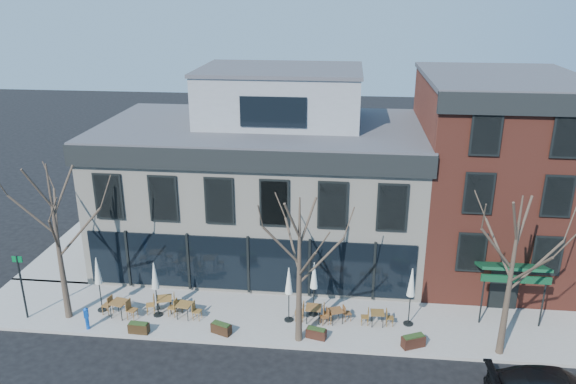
# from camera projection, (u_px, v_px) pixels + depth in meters

# --- Properties ---
(ground) EXTENTS (120.00, 120.00, 0.00)m
(ground) POSITION_uv_depth(u_px,v_px,m) (249.00, 296.00, 29.98)
(ground) COLOR black
(ground) RESTS_ON ground
(sidewalk_front) EXTENTS (33.50, 4.70, 0.15)m
(sidewalk_front) POSITION_uv_depth(u_px,v_px,m) (307.00, 320.00, 27.61)
(sidewalk_front) COLOR gray
(sidewalk_front) RESTS_ON ground
(sidewalk_side) EXTENTS (4.50, 12.00, 0.15)m
(sidewalk_side) POSITION_uv_depth(u_px,v_px,m) (96.00, 238.00, 36.70)
(sidewalk_side) COLOR gray
(sidewalk_side) RESTS_ON ground
(corner_building) EXTENTS (18.39, 10.39, 11.10)m
(corner_building) POSITION_uv_depth(u_px,v_px,m) (264.00, 182.00, 33.09)
(corner_building) COLOR beige
(corner_building) RESTS_ON ground
(red_brick_building) EXTENTS (8.20, 11.78, 11.18)m
(red_brick_building) POSITION_uv_depth(u_px,v_px,m) (491.00, 175.00, 31.38)
(red_brick_building) COLOR maroon
(red_brick_building) RESTS_ON ground
(tree_corner) EXTENTS (3.93, 3.98, 7.92)m
(tree_corner) POSITION_uv_depth(u_px,v_px,m) (58.00, 241.00, 26.39)
(tree_corner) COLOR #382B21
(tree_corner) RESTS_ON sidewalk_front
(tree_mid) EXTENTS (3.50, 3.55, 7.04)m
(tree_mid) POSITION_uv_depth(u_px,v_px,m) (299.00, 269.00, 24.73)
(tree_mid) COLOR #382B21
(tree_mid) RESTS_ON sidewalk_front
(tree_right) EXTENTS (3.72, 3.77, 7.48)m
(tree_right) POSITION_uv_depth(u_px,v_px,m) (511.00, 276.00, 23.73)
(tree_right) COLOR #382B21
(tree_right) RESTS_ON sidewalk_front
(sign_pole) EXTENTS (0.50, 0.10, 3.40)m
(sign_pole) POSITION_uv_depth(u_px,v_px,m) (21.00, 283.00, 27.06)
(sign_pole) COLOR black
(sign_pole) RESTS_ON sidewalk_front
(call_box) EXTENTS (0.23, 0.23, 1.17)m
(call_box) POSITION_uv_depth(u_px,v_px,m) (87.00, 318.00, 26.59)
(call_box) COLOR #0D48B3
(call_box) RESTS_ON sidewalk_front
(cafe_set_0) EXTENTS (1.97, 0.92, 1.01)m
(cafe_set_0) POSITION_uv_depth(u_px,v_px,m) (119.00, 307.00, 27.64)
(cafe_set_0) COLOR brown
(cafe_set_0) RESTS_ON sidewalk_front
(cafe_set_1) EXTENTS (1.90, 0.97, 0.97)m
(cafe_set_1) POSITION_uv_depth(u_px,v_px,m) (164.00, 303.00, 28.03)
(cafe_set_1) COLOR brown
(cafe_set_1) RESTS_ON sidewalk_front
(cafe_set_2) EXTENTS (1.80, 0.80, 0.93)m
(cafe_set_2) POSITION_uv_depth(u_px,v_px,m) (185.00, 309.00, 27.57)
(cafe_set_2) COLOR brown
(cafe_set_2) RESTS_ON sidewalk_front
(cafe_set_3) EXTENTS (1.86, 0.77, 0.98)m
(cafe_set_3) POSITION_uv_depth(u_px,v_px,m) (313.00, 312.00, 27.23)
(cafe_set_3) COLOR brown
(cafe_set_3) RESTS_ON sidewalk_front
(cafe_set_4) EXTENTS (1.60, 0.96, 0.83)m
(cafe_set_4) POSITION_uv_depth(u_px,v_px,m) (336.00, 315.00, 27.18)
(cafe_set_4) COLOR brown
(cafe_set_4) RESTS_ON sidewalk_front
(cafe_set_5) EXTENTS (1.61, 0.66, 0.84)m
(cafe_set_5) POSITION_uv_depth(u_px,v_px,m) (377.00, 317.00, 26.98)
(cafe_set_5) COLOR brown
(cafe_set_5) RESTS_ON sidewalk_front
(umbrella_0) EXTENTS (0.47, 0.47, 2.95)m
(umbrella_0) POSITION_uv_depth(u_px,v_px,m) (98.00, 274.00, 27.63)
(umbrella_0) COLOR black
(umbrella_0) RESTS_ON sidewalk_front
(umbrella_1) EXTENTS (0.47, 0.47, 2.91)m
(umbrella_1) POSITION_uv_depth(u_px,v_px,m) (155.00, 279.00, 27.20)
(umbrella_1) COLOR black
(umbrella_1) RESTS_ON sidewalk_front
(umbrella_2) EXTENTS (0.46, 0.46, 2.88)m
(umbrella_2) POSITION_uv_depth(u_px,v_px,m) (289.00, 284.00, 26.79)
(umbrella_2) COLOR black
(umbrella_2) RESTS_ON sidewalk_front
(umbrella_3) EXTENTS (0.46, 0.46, 2.89)m
(umbrella_3) POSITION_uv_depth(u_px,v_px,m) (314.00, 278.00, 27.27)
(umbrella_3) COLOR black
(umbrella_3) RESTS_ON sidewalk_front
(umbrella_4) EXTENTS (0.48, 0.48, 3.02)m
(umbrella_4) POSITION_uv_depth(u_px,v_px,m) (411.00, 285.00, 26.44)
(umbrella_4) COLOR black
(umbrella_4) RESTS_ON sidewalk_front
(planter_0) EXTENTS (0.97, 0.42, 0.54)m
(planter_0) POSITION_uv_depth(u_px,v_px,m) (139.00, 328.00, 26.41)
(planter_0) COLOR #322210
(planter_0) RESTS_ON sidewalk_front
(planter_1) EXTENTS (1.05, 0.72, 0.54)m
(planter_1) POSITION_uv_depth(u_px,v_px,m) (221.00, 328.00, 26.36)
(planter_1) COLOR black
(planter_1) RESTS_ON sidewalk_front
(planter_2) EXTENTS (0.99, 0.59, 0.52)m
(planter_2) POSITION_uv_depth(u_px,v_px,m) (316.00, 333.00, 26.01)
(planter_2) COLOR black
(planter_2) RESTS_ON sidewalk_front
(planter_3) EXTENTS (1.14, 0.83, 0.59)m
(planter_3) POSITION_uv_depth(u_px,v_px,m) (413.00, 341.00, 25.37)
(planter_3) COLOR black
(planter_3) RESTS_ON sidewalk_front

